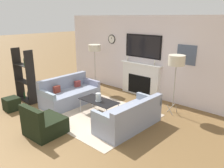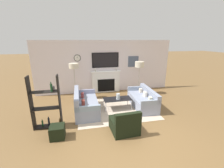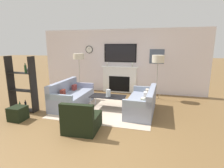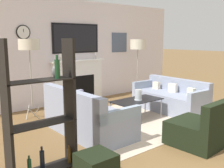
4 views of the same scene
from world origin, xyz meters
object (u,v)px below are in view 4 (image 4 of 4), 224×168
armchair (199,130)px  couch_right (170,99)px  shelf_unit (42,112)px  coffee_table (137,101)px  hurricane_candle (138,95)px  floor_lamp_left (29,46)px  floor_lamp_right (138,45)px  couch_left (86,118)px

armchair → couch_right: bearing=51.0°
shelf_unit → coffee_table: bearing=18.5°
hurricane_candle → floor_lamp_left: size_ratio=0.13×
armchair → floor_lamp_right: (1.68, 3.09, 1.27)m
couch_left → shelf_unit: shelf_unit is taller
couch_left → armchair: couch_left is taller
couch_right → coffee_table: bearing=178.7°
floor_lamp_left → floor_lamp_right: size_ratio=1.01×
couch_right → coffee_table: 1.11m
hurricane_candle → couch_right: bearing=0.3°
floor_lamp_left → hurricane_candle: bearing=-41.6°
shelf_unit → couch_right: bearing=12.7°
couch_left → shelf_unit: 1.54m
coffee_table → hurricane_candle: bearing=-59.9°
couch_left → couch_right: 2.39m
floor_lamp_right → shelf_unit: size_ratio=0.99×
couch_right → hurricane_candle: 1.11m
couch_right → floor_lamp_right: 1.98m
couch_left → floor_lamp_right: bearing=28.2°
armchair → shelf_unit: shelf_unit is taller
couch_left → floor_lamp_right: floor_lamp_right is taller
couch_right → floor_lamp_right: (0.39, 1.50, 1.24)m
armchair → floor_lamp_left: 3.67m
shelf_unit → floor_lamp_left: bearing=70.4°
couch_left → coffee_table: 1.30m
couch_right → coffee_table: size_ratio=1.61×
armchair → hurricane_candle: size_ratio=3.73×
shelf_unit → floor_lamp_right: bearing=30.0°
armchair → floor_lamp_left: floor_lamp_left is taller
floor_lamp_right → hurricane_candle: bearing=-134.5°
floor_lamp_left → couch_left: bearing=-75.7°
floor_lamp_left → coffee_table: bearing=-41.3°
floor_lamp_right → armchair: bearing=-118.6°
coffee_table → floor_lamp_right: size_ratio=0.67×
couch_left → floor_lamp_left: 2.00m
couch_right → floor_lamp_left: floor_lamp_left is taller
armchair → floor_lamp_left: size_ratio=0.49×
armchair → floor_lamp_right: floor_lamp_right is taller
shelf_unit → hurricane_candle: bearing=17.8°
shelf_unit → couch_left: bearing=34.0°
couch_left → floor_lamp_left: floor_lamp_left is taller
couch_right → shelf_unit: bearing=-167.3°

